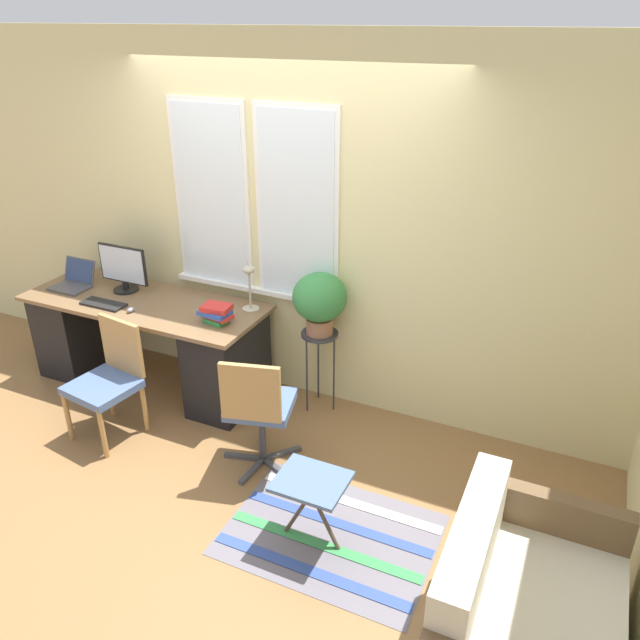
% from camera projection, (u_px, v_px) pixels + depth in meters
% --- Properties ---
extents(ground_plane, '(14.00, 14.00, 0.00)m').
position_uv_depth(ground_plane, '(241.00, 439.00, 4.51)').
color(ground_plane, olive).
extents(wall_back_with_window, '(9.00, 0.12, 2.70)m').
position_uv_depth(wall_back_with_window, '(287.00, 227.00, 4.58)').
color(wall_back_with_window, beige).
rests_on(wall_back_with_window, ground_plane).
extents(desk, '(1.97, 0.74, 0.74)m').
position_uv_depth(desk, '(149.00, 340.00, 5.03)').
color(desk, brown).
rests_on(desk, ground_plane).
extents(laptop, '(0.30, 0.28, 0.21)m').
position_uv_depth(laptop, '(73.00, 282.00, 5.11)').
color(laptop, '#4C4C51').
rests_on(laptop, desk).
extents(monitor, '(0.44, 0.20, 0.38)m').
position_uv_depth(monitor, '(123.00, 269.00, 4.98)').
color(monitor, black).
rests_on(monitor, desk).
extents(keyboard, '(0.36, 0.14, 0.02)m').
position_uv_depth(keyboard, '(104.00, 304.00, 4.80)').
color(keyboard, black).
rests_on(keyboard, desk).
extents(mouse, '(0.04, 0.07, 0.04)m').
position_uv_depth(mouse, '(131.00, 310.00, 4.69)').
color(mouse, slate).
rests_on(mouse, desk).
extents(desk_lamp, '(0.13, 0.13, 0.35)m').
position_uv_depth(desk_lamp, '(249.00, 282.00, 4.64)').
color(desk_lamp, '#BCB299').
rests_on(desk_lamp, desk).
extents(book_stack, '(0.25, 0.18, 0.13)m').
position_uv_depth(book_stack, '(216.00, 313.00, 4.51)').
color(book_stack, green).
rests_on(book_stack, desk).
extents(desk_chair_wooden, '(0.48, 0.49, 0.84)m').
position_uv_depth(desk_chair_wooden, '(109.00, 378.00, 4.41)').
color(desk_chair_wooden, '#B2844C').
rests_on(desk_chair_wooden, ground_plane).
extents(office_chair_swivel, '(0.54, 0.52, 0.88)m').
position_uv_depth(office_chair_swivel, '(258.00, 407.00, 4.02)').
color(office_chair_swivel, '#47474C').
rests_on(office_chair_swivel, ground_plane).
extents(couch_loveseat, '(0.75, 1.11, 0.83)m').
position_uv_depth(couch_loveseat, '(520.00, 628.00, 2.79)').
color(couch_loveseat, silver).
rests_on(couch_loveseat, ground_plane).
extents(plant_stand, '(0.28, 0.28, 0.64)m').
position_uv_depth(plant_stand, '(320.00, 341.00, 4.64)').
color(plant_stand, '#333338').
rests_on(plant_stand, ground_plane).
extents(potted_plant, '(0.40, 0.40, 0.47)m').
position_uv_depth(potted_plant, '(320.00, 299.00, 4.49)').
color(potted_plant, '#9E6B4C').
rests_on(potted_plant, plant_stand).
extents(floor_rug_striped, '(1.21, 0.89, 0.01)m').
position_uv_depth(floor_rug_striped, '(331.00, 534.00, 3.68)').
color(floor_rug_striped, slate).
rests_on(floor_rug_striped, ground_plane).
extents(folding_stool, '(0.39, 0.33, 0.46)m').
position_uv_depth(folding_stool, '(311.00, 486.00, 3.46)').
color(folding_stool, slate).
rests_on(folding_stool, ground_plane).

